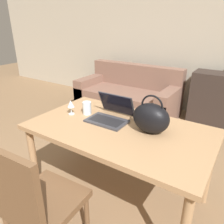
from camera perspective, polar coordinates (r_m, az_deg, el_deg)
wall_back at (r=4.01m, az=21.89°, el=18.52°), size 10.00×0.06×2.70m
dining_table at (r=1.85m, az=1.91°, el=-6.18°), size 1.50×0.87×0.73m
chair at (r=1.53m, az=-19.47°, el=-20.96°), size 0.46×0.46×0.94m
couch at (r=3.91m, az=4.22°, el=3.98°), size 1.74×0.85×0.82m
laptop at (r=1.93m, az=-0.14°, el=-0.21°), size 0.35×0.32×0.22m
drinking_glass at (r=2.05m, az=-6.55°, el=1.05°), size 0.08×0.08×0.12m
wine_glass at (r=2.05m, az=-10.72°, el=1.95°), size 0.07×0.07×0.14m
handbag at (r=1.71m, az=10.16°, el=-1.52°), size 0.29×0.19×0.31m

